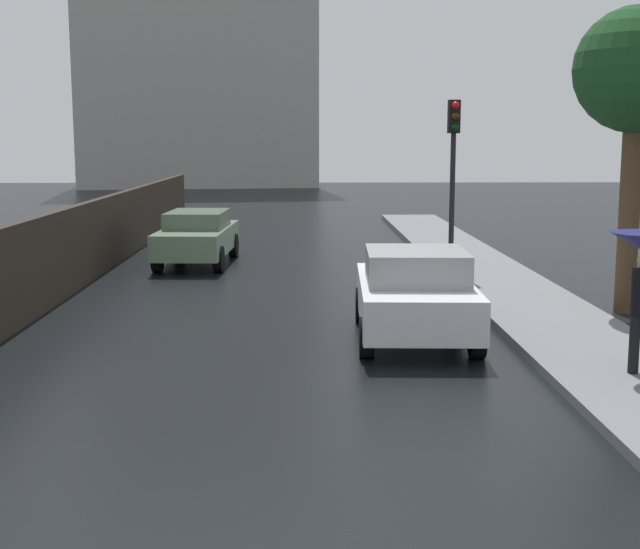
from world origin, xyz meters
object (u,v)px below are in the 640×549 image
car_green_near_kerb (197,236)px  traffic_light (453,154)px  car_white_mid_road (415,293)px  street_tree_mid (637,76)px

car_green_near_kerb → traffic_light: traffic_light is taller
car_white_mid_road → traffic_light: (1.63, 6.04, 2.17)m
car_green_near_kerb → street_tree_mid: 11.67m
car_green_near_kerb → car_white_mid_road: car_white_mid_road is taller
car_green_near_kerb → traffic_light: (6.22, -2.73, 2.19)m
traffic_light → car_white_mid_road: bearing=-105.1°
car_green_near_kerb → street_tree_mid: street_tree_mid is taller
car_white_mid_road → street_tree_mid: (4.27, 2.11, 3.64)m
traffic_light → street_tree_mid: (2.64, -3.92, 1.47)m
car_green_near_kerb → car_white_mid_road: size_ratio=1.09×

